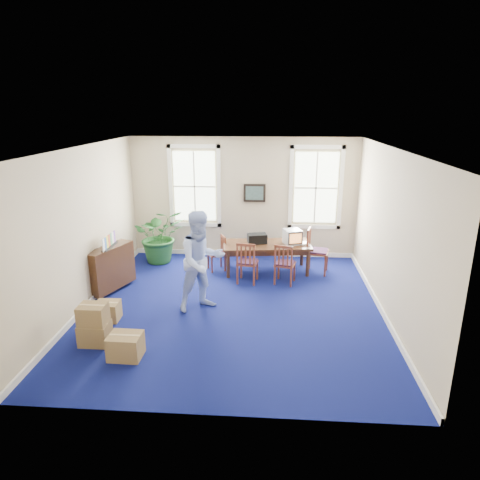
# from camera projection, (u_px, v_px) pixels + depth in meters

# --- Properties ---
(floor) EXTENTS (6.50, 6.50, 0.00)m
(floor) POSITION_uv_depth(u_px,v_px,m) (233.00, 307.00, 8.78)
(floor) COLOR #0C135B
(floor) RESTS_ON ground
(ceiling) EXTENTS (6.50, 6.50, 0.00)m
(ceiling) POSITION_uv_depth(u_px,v_px,m) (232.00, 148.00, 7.83)
(ceiling) COLOR white
(ceiling) RESTS_ON ground
(wall_back) EXTENTS (6.50, 0.00, 6.50)m
(wall_back) POSITION_uv_depth(u_px,v_px,m) (243.00, 198.00, 11.40)
(wall_back) COLOR #BDAB8B
(wall_back) RESTS_ON ground
(wall_front) EXTENTS (6.50, 0.00, 6.50)m
(wall_front) POSITION_uv_depth(u_px,v_px,m) (209.00, 306.00, 5.21)
(wall_front) COLOR #BDAB8B
(wall_front) RESTS_ON ground
(wall_left) EXTENTS (0.00, 6.50, 6.50)m
(wall_left) POSITION_uv_depth(u_px,v_px,m) (83.00, 229.00, 8.51)
(wall_left) COLOR #BDAB8B
(wall_left) RESTS_ON ground
(wall_right) EXTENTS (0.00, 6.50, 6.50)m
(wall_right) POSITION_uv_depth(u_px,v_px,m) (390.00, 235.00, 8.10)
(wall_right) COLOR #BDAB8B
(wall_right) RESTS_ON ground
(baseboard_back) EXTENTS (6.00, 0.04, 0.12)m
(baseboard_back) POSITION_uv_depth(u_px,v_px,m) (243.00, 253.00, 11.83)
(baseboard_back) COLOR white
(baseboard_back) RESTS_ON ground
(baseboard_left) EXTENTS (0.04, 6.50, 0.12)m
(baseboard_left) POSITION_uv_depth(u_px,v_px,m) (92.00, 299.00, 8.96)
(baseboard_left) COLOR white
(baseboard_left) RESTS_ON ground
(baseboard_right) EXTENTS (0.04, 6.50, 0.12)m
(baseboard_right) POSITION_uv_depth(u_px,v_px,m) (381.00, 309.00, 8.56)
(baseboard_right) COLOR white
(baseboard_right) RESTS_ON ground
(window_left) EXTENTS (1.40, 0.12, 2.20)m
(window_left) POSITION_uv_depth(u_px,v_px,m) (195.00, 186.00, 11.38)
(window_left) COLOR white
(window_left) RESTS_ON ground
(window_right) EXTENTS (1.40, 0.12, 2.20)m
(window_right) POSITION_uv_depth(u_px,v_px,m) (316.00, 188.00, 11.16)
(window_right) COLOR white
(window_right) RESTS_ON ground
(wall_picture) EXTENTS (0.58, 0.06, 0.48)m
(wall_picture) POSITION_uv_depth(u_px,v_px,m) (255.00, 193.00, 11.29)
(wall_picture) COLOR black
(wall_picture) RESTS_ON ground
(conference_table) EXTENTS (2.21, 1.20, 0.72)m
(conference_table) POSITION_uv_depth(u_px,v_px,m) (266.00, 257.00, 10.57)
(conference_table) COLOR #3F2515
(conference_table) RESTS_ON ground
(crt_tv) EXTENTS (0.51, 0.53, 0.36)m
(crt_tv) POSITION_uv_depth(u_px,v_px,m) (293.00, 237.00, 10.42)
(crt_tv) COLOR #B7B7BC
(crt_tv) RESTS_ON conference_table
(game_console) EXTENTS (0.22, 0.25, 0.05)m
(game_console) POSITION_uv_depth(u_px,v_px,m) (304.00, 243.00, 10.40)
(game_console) COLOR white
(game_console) RESTS_ON conference_table
(equipment_bag) EXTENTS (0.51, 0.39, 0.23)m
(equipment_bag) POSITION_uv_depth(u_px,v_px,m) (257.00, 238.00, 10.50)
(equipment_bag) COLOR black
(equipment_bag) RESTS_ON conference_table
(chair_near_left) EXTENTS (0.52, 0.52, 1.00)m
(chair_near_left) POSITION_uv_depth(u_px,v_px,m) (248.00, 262.00, 9.88)
(chair_near_left) COLOR brown
(chair_near_left) RESTS_ON ground
(chair_near_right) EXTENTS (0.53, 0.53, 0.98)m
(chair_near_right) POSITION_uv_depth(u_px,v_px,m) (285.00, 263.00, 9.82)
(chair_near_right) COLOR brown
(chair_near_right) RESTS_ON ground
(chair_end_left) EXTENTS (0.52, 0.52, 0.87)m
(chair_end_left) POSITION_uv_depth(u_px,v_px,m) (216.00, 253.00, 10.64)
(chair_end_left) COLOR brown
(chair_end_left) RESTS_ON ground
(chair_end_right) EXTENTS (0.60, 0.60, 1.12)m
(chair_end_right) POSITION_uv_depth(u_px,v_px,m) (318.00, 251.00, 10.43)
(chair_end_right) COLOR brown
(chair_end_right) RESTS_ON ground
(man) EXTENTS (1.25, 1.19, 2.03)m
(man) POSITION_uv_depth(u_px,v_px,m) (202.00, 261.00, 8.42)
(man) COLOR #A6BCF5
(man) RESTS_ON ground
(credenza) EXTENTS (0.76, 1.25, 0.95)m
(credenza) POSITION_uv_depth(u_px,v_px,m) (111.00, 271.00, 9.41)
(credenza) COLOR #3F2515
(credenza) RESTS_ON ground
(brochure_rack) EXTENTS (0.27, 0.67, 0.29)m
(brochure_rack) POSITION_uv_depth(u_px,v_px,m) (109.00, 244.00, 9.23)
(brochure_rack) COLOR #99999E
(brochure_rack) RESTS_ON credenza
(potted_plant) EXTENTS (1.60, 1.51, 1.43)m
(potted_plant) POSITION_uv_depth(u_px,v_px,m) (160.00, 235.00, 11.15)
(potted_plant) COLOR #1C4E1E
(potted_plant) RESTS_ON ground
(cardboard_boxes) EXTENTS (1.34, 1.34, 0.76)m
(cardboard_boxes) POSITION_uv_depth(u_px,v_px,m) (107.00, 321.00, 7.39)
(cardboard_boxes) COLOR olive
(cardboard_boxes) RESTS_ON ground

